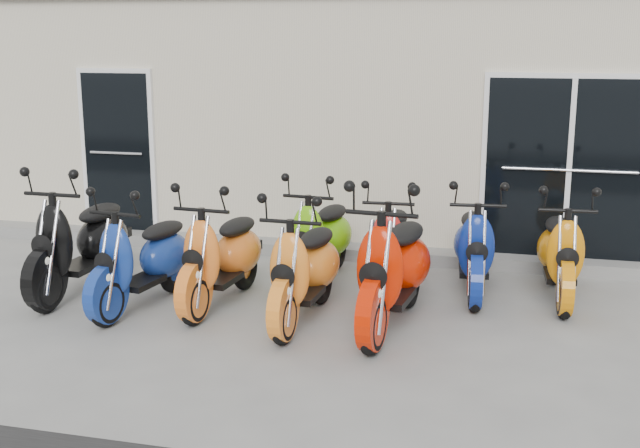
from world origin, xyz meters
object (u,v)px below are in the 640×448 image
(scooter_front_orange_b, at_px, (304,255))
(scooter_back_green, at_px, (321,226))
(scooter_front_red, at_px, (394,252))
(scooter_back_red, at_px, (392,231))
(scooter_back_blue, at_px, (475,235))
(scooter_front_black, at_px, (80,228))
(scooter_front_blue, at_px, (142,245))
(scooter_back_yellow, at_px, (561,240))
(scooter_front_orange_a, at_px, (221,242))

(scooter_front_orange_b, relative_size, scooter_back_green, 1.03)
(scooter_front_red, bearing_deg, scooter_back_red, 105.54)
(scooter_back_red, bearing_deg, scooter_back_blue, -4.71)
(scooter_back_green, distance_m, scooter_back_red, 0.80)
(scooter_front_black, xyz_separation_m, scooter_front_blue, (0.86, -0.28, -0.07))
(scooter_front_black, xyz_separation_m, scooter_back_blue, (4.09, 1.02, -0.07))
(scooter_front_blue, height_order, scooter_back_red, scooter_front_blue)
(scooter_front_orange_b, height_order, scooter_back_yellow, scooter_front_orange_b)
(scooter_back_red, xyz_separation_m, scooter_back_blue, (0.90, -0.03, 0.02))
(scooter_front_red, xyz_separation_m, scooter_back_yellow, (1.55, 1.27, -0.10))
(scooter_front_orange_b, relative_size, scooter_back_blue, 1.03)
(scooter_front_blue, relative_size, scooter_back_green, 1.01)
(scooter_front_black, relative_size, scooter_back_red, 1.15)
(scooter_back_green, xyz_separation_m, scooter_back_red, (0.80, 0.03, -0.02))
(scooter_back_green, xyz_separation_m, scooter_back_yellow, (2.58, 0.01, -0.01))
(scooter_front_red, bearing_deg, scooter_back_yellow, 44.82)
(scooter_front_orange_a, relative_size, scooter_back_blue, 1.03)
(scooter_front_orange_a, xyz_separation_m, scooter_back_green, (0.78, 1.03, -0.02))
(scooter_front_red, bearing_deg, scooter_back_green, 134.47)
(scooter_front_blue, height_order, scooter_back_blue, scooter_front_blue)
(scooter_front_blue, relative_size, scooter_front_red, 0.88)
(scooter_front_red, bearing_deg, scooter_front_orange_a, 178.10)
(scooter_front_orange_a, height_order, scooter_back_yellow, scooter_front_orange_a)
(scooter_front_black, height_order, scooter_back_yellow, scooter_front_black)
(scooter_back_green, bearing_deg, scooter_back_yellow, 5.48)
(scooter_front_orange_a, bearing_deg, scooter_front_black, -176.02)
(scooter_back_blue, bearing_deg, scooter_front_black, -171.82)
(scooter_front_black, relative_size, scooter_front_orange_b, 1.08)
(scooter_back_red, bearing_deg, scooter_back_yellow, -3.48)
(scooter_front_orange_a, distance_m, scooter_back_yellow, 3.52)
(scooter_front_blue, xyz_separation_m, scooter_back_yellow, (4.11, 1.31, -0.01))
(scooter_front_orange_b, bearing_deg, scooter_front_black, 176.38)
(scooter_front_orange_b, bearing_deg, scooter_back_green, 99.76)
(scooter_front_black, xyz_separation_m, scooter_back_green, (2.39, 1.03, -0.07))
(scooter_front_orange_b, height_order, scooter_back_blue, scooter_front_orange_b)
(scooter_front_orange_a, distance_m, scooter_back_red, 1.90)
(scooter_front_orange_a, xyz_separation_m, scooter_front_red, (1.81, -0.23, 0.07))
(scooter_front_orange_a, distance_m, scooter_front_orange_b, 0.99)
(scooter_back_yellow, bearing_deg, scooter_back_red, 175.72)
(scooter_front_red, bearing_deg, scooter_front_blue, -173.78)
(scooter_front_red, distance_m, scooter_back_yellow, 2.01)
(scooter_front_orange_a, xyz_separation_m, scooter_back_blue, (2.48, 1.03, -0.02))
(scooter_front_black, bearing_deg, scooter_front_orange_b, -4.70)
(scooter_back_blue, height_order, scooter_back_yellow, scooter_back_blue)
(scooter_front_blue, relative_size, scooter_front_orange_a, 0.98)
(scooter_back_green, distance_m, scooter_back_yellow, 2.58)
(scooter_front_black, distance_m, scooter_back_green, 2.61)
(scooter_front_orange_a, height_order, scooter_front_orange_b, scooter_front_orange_a)
(scooter_back_green, bearing_deg, scooter_back_blue, 5.28)
(scooter_front_red, relative_size, scooter_back_yellow, 1.16)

